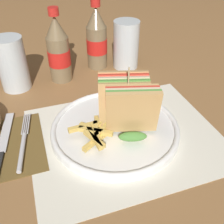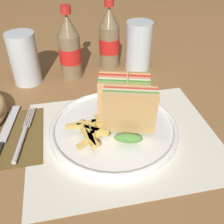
{
  "view_description": "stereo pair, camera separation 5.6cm",
  "coord_description": "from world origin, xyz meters",
  "px_view_note": "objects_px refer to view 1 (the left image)",
  "views": [
    {
      "loc": [
        -0.14,
        -0.43,
        0.38
      ],
      "look_at": [
        0.01,
        -0.01,
        0.04
      ],
      "focal_mm": 42.0,
      "sensor_mm": 36.0,
      "label": 1
    },
    {
      "loc": [
        -0.08,
        -0.44,
        0.38
      ],
      "look_at": [
        0.01,
        -0.01,
        0.04
      ],
      "focal_mm": 42.0,
      "sensor_mm": 36.0,
      "label": 2
    }
  ],
  "objects_px": {
    "coke_bottle_far": "(97,40)",
    "glass_far": "(13,67)",
    "glass_near": "(126,48)",
    "coke_bottle_near": "(59,51)",
    "fork": "(23,145)",
    "club_sandwich": "(128,106)",
    "plate_main": "(115,128)",
    "knife": "(2,146)"
  },
  "relations": [
    {
      "from": "plate_main",
      "to": "club_sandwich",
      "type": "relative_size",
      "value": 2.0
    },
    {
      "from": "plate_main",
      "to": "coke_bottle_near",
      "type": "relative_size",
      "value": 1.38
    },
    {
      "from": "fork",
      "to": "knife",
      "type": "relative_size",
      "value": 0.82
    },
    {
      "from": "fork",
      "to": "plate_main",
      "type": "bearing_deg",
      "value": 5.4
    },
    {
      "from": "plate_main",
      "to": "coke_bottle_far",
      "type": "distance_m",
      "value": 0.32
    },
    {
      "from": "coke_bottle_near",
      "to": "club_sandwich",
      "type": "bearing_deg",
      "value": -71.38
    },
    {
      "from": "fork",
      "to": "glass_near",
      "type": "relative_size",
      "value": 1.24
    },
    {
      "from": "fork",
      "to": "glass_near",
      "type": "bearing_deg",
      "value": 48.94
    },
    {
      "from": "fork",
      "to": "coke_bottle_near",
      "type": "xyz_separation_m",
      "value": [
        0.12,
        0.25,
        0.08
      ]
    },
    {
      "from": "plate_main",
      "to": "coke_bottle_near",
      "type": "bearing_deg",
      "value": 104.14
    },
    {
      "from": "knife",
      "to": "glass_far",
      "type": "relative_size",
      "value": 1.52
    },
    {
      "from": "glass_near",
      "to": "plate_main",
      "type": "bearing_deg",
      "value": -115.35
    },
    {
      "from": "knife",
      "to": "coke_bottle_far",
      "type": "relative_size",
      "value": 1.06
    },
    {
      "from": "club_sandwich",
      "to": "glass_near",
      "type": "height_order",
      "value": "club_sandwich"
    },
    {
      "from": "coke_bottle_far",
      "to": "glass_near",
      "type": "distance_m",
      "value": 0.09
    },
    {
      "from": "glass_near",
      "to": "fork",
      "type": "bearing_deg",
      "value": -140.33
    },
    {
      "from": "club_sandwich",
      "to": "fork",
      "type": "height_order",
      "value": "club_sandwich"
    },
    {
      "from": "coke_bottle_far",
      "to": "glass_far",
      "type": "xyz_separation_m",
      "value": [
        -0.24,
        -0.05,
        -0.03
      ]
    },
    {
      "from": "plate_main",
      "to": "glass_near",
      "type": "distance_m",
      "value": 0.32
    },
    {
      "from": "club_sandwich",
      "to": "fork",
      "type": "bearing_deg",
      "value": 175.16
    },
    {
      "from": "coke_bottle_near",
      "to": "glass_far",
      "type": "relative_size",
      "value": 1.43
    },
    {
      "from": "fork",
      "to": "knife",
      "type": "distance_m",
      "value": 0.04
    },
    {
      "from": "knife",
      "to": "glass_far",
      "type": "distance_m",
      "value": 0.24
    },
    {
      "from": "knife",
      "to": "glass_near",
      "type": "bearing_deg",
      "value": 44.32
    },
    {
      "from": "coke_bottle_near",
      "to": "plate_main",
      "type": "bearing_deg",
      "value": -75.86
    },
    {
      "from": "plate_main",
      "to": "club_sandwich",
      "type": "xyz_separation_m",
      "value": [
        0.02,
        -0.01,
        0.06
      ]
    },
    {
      "from": "coke_bottle_far",
      "to": "glass_near",
      "type": "relative_size",
      "value": 1.43
    },
    {
      "from": "coke_bottle_near",
      "to": "glass_near",
      "type": "xyz_separation_m",
      "value": [
        0.2,
        0.02,
        -0.03
      ]
    },
    {
      "from": "fork",
      "to": "glass_near",
      "type": "distance_m",
      "value": 0.42
    },
    {
      "from": "glass_near",
      "to": "glass_far",
      "type": "height_order",
      "value": "same"
    },
    {
      "from": "fork",
      "to": "coke_bottle_far",
      "type": "distance_m",
      "value": 0.39
    },
    {
      "from": "knife",
      "to": "coke_bottle_near",
      "type": "distance_m",
      "value": 0.3
    },
    {
      "from": "club_sandwich",
      "to": "coke_bottle_near",
      "type": "height_order",
      "value": "coke_bottle_near"
    },
    {
      "from": "club_sandwich",
      "to": "plate_main",
      "type": "bearing_deg",
      "value": 167.68
    },
    {
      "from": "glass_near",
      "to": "glass_far",
      "type": "xyz_separation_m",
      "value": [
        -0.32,
        -0.02,
        0.0
      ]
    },
    {
      "from": "coke_bottle_far",
      "to": "knife",
      "type": "bearing_deg",
      "value": -134.89
    },
    {
      "from": "fork",
      "to": "glass_far",
      "type": "bearing_deg",
      "value": 98.95
    },
    {
      "from": "coke_bottle_near",
      "to": "coke_bottle_far",
      "type": "distance_m",
      "value": 0.13
    },
    {
      "from": "fork",
      "to": "coke_bottle_far",
      "type": "bearing_deg",
      "value": 60.0
    },
    {
      "from": "plate_main",
      "to": "coke_bottle_far",
      "type": "height_order",
      "value": "coke_bottle_far"
    },
    {
      "from": "coke_bottle_far",
      "to": "glass_near",
      "type": "xyz_separation_m",
      "value": [
        0.08,
        -0.03,
        -0.03
      ]
    },
    {
      "from": "knife",
      "to": "coke_bottle_near",
      "type": "xyz_separation_m",
      "value": [
        0.16,
        0.24,
        0.08
      ]
    }
  ]
}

